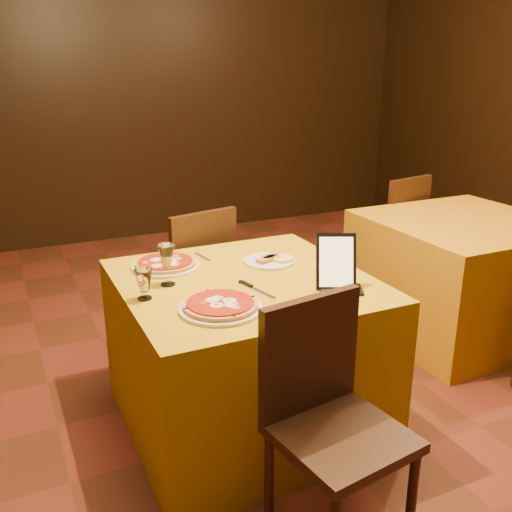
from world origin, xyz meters
name	(u,v)px	position (x,y,z in m)	size (l,w,h in m)	color
floor	(302,418)	(0.00, 0.00, -0.01)	(6.00, 7.00, 0.01)	#5E2D19
wall_back	(125,95)	(0.00, 3.50, 1.40)	(6.00, 0.01, 2.80)	black
main_table	(245,353)	(-0.27, 0.10, 0.38)	(1.10, 1.10, 0.75)	#BB920C
side_table	(460,276)	(1.42, 0.45, 0.38)	(1.10, 1.10, 0.75)	#B97A0B
chair_main_near	(342,436)	(-0.27, -0.73, 0.46)	(0.46, 0.46, 0.91)	black
chair_main_far	(188,280)	(-0.27, 0.93, 0.46)	(0.47, 0.47, 0.91)	black
chair_side_far	(386,233)	(1.42, 1.24, 0.46)	(0.37, 0.37, 0.91)	black
pizza_near	(220,306)	(-0.50, -0.18, 0.77)	(0.34, 0.34, 0.03)	white
pizza_far	(166,264)	(-0.55, 0.40, 0.77)	(0.32, 0.32, 0.03)	white
cutlet_dish	(269,260)	(-0.07, 0.25, 0.76)	(0.25, 0.25, 0.03)	white
wine_glass	(167,265)	(-0.61, 0.18, 0.84)	(0.08, 0.08, 0.19)	#ECDE86
water_glass	(144,284)	(-0.74, 0.06, 0.81)	(0.07, 0.07, 0.13)	white
tablet	(336,261)	(0.05, -0.16, 0.87)	(0.17, 0.01, 0.24)	black
knife	(258,291)	(-0.28, -0.06, 0.75)	(0.23, 0.02, 0.01)	silver
fork_near	(186,309)	(-0.62, -0.12, 0.75)	(0.18, 0.02, 0.01)	silver
fork_far	(202,257)	(-0.34, 0.47, 0.75)	(0.15, 0.02, 0.01)	silver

